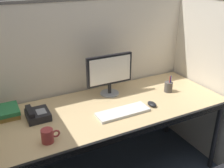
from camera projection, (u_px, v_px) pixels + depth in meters
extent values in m
cube|color=beige|center=(93.00, 83.00, 2.51)|extent=(2.20, 0.05, 1.55)
cube|color=beige|center=(211.00, 84.00, 2.48)|extent=(0.05, 1.40, 1.55)
cube|color=tan|center=(115.00, 108.00, 2.17)|extent=(1.90, 0.80, 0.04)
cube|color=black|center=(140.00, 132.00, 1.85)|extent=(1.90, 0.02, 0.05)
cylinder|color=black|center=(215.00, 137.00, 2.41)|extent=(0.04, 0.04, 0.70)
cylinder|color=black|center=(5.00, 151.00, 2.22)|extent=(0.04, 0.04, 0.70)
cylinder|color=black|center=(169.00, 106.00, 2.97)|extent=(0.04, 0.04, 0.70)
cylinder|color=gray|center=(110.00, 93.00, 2.36)|extent=(0.17, 0.17, 0.01)
cylinder|color=black|center=(110.00, 88.00, 2.34)|extent=(0.03, 0.03, 0.09)
cube|color=black|center=(110.00, 70.00, 2.27)|extent=(0.43, 0.03, 0.27)
cube|color=silver|center=(110.00, 70.00, 2.25)|extent=(0.39, 0.01, 0.23)
cube|color=silver|center=(123.00, 112.00, 2.04)|extent=(0.43, 0.15, 0.02)
ellipsoid|color=black|center=(152.00, 104.00, 2.15)|extent=(0.06, 0.10, 0.03)
cylinder|color=#59595B|center=(151.00, 102.00, 2.16)|extent=(0.01, 0.01, 0.01)
cube|color=olive|center=(8.00, 113.00, 2.01)|extent=(0.15, 0.21, 0.04)
cube|color=#26723F|center=(8.00, 110.00, 1.99)|extent=(0.15, 0.21, 0.03)
cylinder|color=#4C4742|center=(168.00, 87.00, 2.39)|extent=(0.08, 0.08, 0.09)
cylinder|color=red|center=(169.00, 84.00, 2.37)|extent=(0.01, 0.01, 0.15)
cylinder|color=#263FB2|center=(170.00, 83.00, 2.37)|extent=(0.01, 0.01, 0.15)
cylinder|color=black|center=(170.00, 84.00, 2.38)|extent=(0.01, 0.01, 0.14)
cylinder|color=#993333|center=(47.00, 136.00, 1.69)|extent=(0.08, 0.08, 0.09)
torus|color=#993333|center=(56.00, 134.00, 1.71)|extent=(0.06, 0.01, 0.06)
cube|color=black|center=(38.00, 115.00, 1.97)|extent=(0.17, 0.19, 0.06)
cube|color=black|center=(30.00, 111.00, 1.93)|extent=(0.04, 0.17, 0.03)
cube|color=gray|center=(41.00, 111.00, 1.96)|extent=(0.07, 0.09, 0.00)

